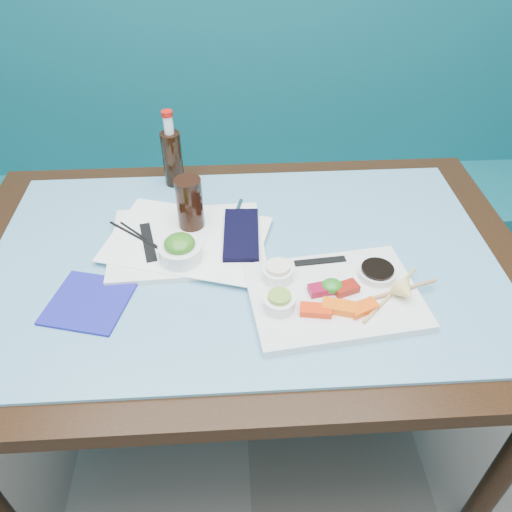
{
  "coord_description": "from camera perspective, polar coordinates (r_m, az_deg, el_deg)",
  "views": [
    {
      "loc": [
        -0.02,
        0.54,
        1.55
      ],
      "look_at": [
        0.03,
        1.4,
        0.8
      ],
      "focal_mm": 35.0,
      "sensor_mm": 36.0,
      "label": 1
    }
  ],
  "objects": [
    {
      "name": "booth_bench",
      "position": [
        2.11,
        -2.22,
        7.01
      ],
      "size": [
        3.0,
        0.56,
        1.17
      ],
      "color": "#0F5660",
      "rests_on": "ground"
    },
    {
      "name": "dining_table",
      "position": [
        1.27,
        -1.4,
        -3.22
      ],
      "size": [
        1.4,
        0.9,
        0.75
      ],
      "color": "black",
      "rests_on": "ground"
    },
    {
      "name": "glass_top",
      "position": [
        1.21,
        -1.47,
        -0.26
      ],
      "size": [
        1.22,
        0.76,
        0.01
      ],
      "primitive_type": "cube",
      "color": "#5C9AB9",
      "rests_on": "dining_table"
    },
    {
      "name": "sashimi_plate",
      "position": [
        1.11,
        8.9,
        -4.56
      ],
      "size": [
        0.4,
        0.31,
        0.02
      ],
      "primitive_type": "cube",
      "rotation": [
        0.0,
        0.0,
        0.12
      ],
      "color": "white",
      "rests_on": "glass_top"
    },
    {
      "name": "salmon_left",
      "position": [
        1.05,
        6.85,
        -6.16
      ],
      "size": [
        0.07,
        0.04,
        0.02
      ],
      "primitive_type": "cube",
      "rotation": [
        0.0,
        0.0,
        -0.16
      ],
      "color": "red",
      "rests_on": "sashimi_plate"
    },
    {
      "name": "salmon_mid",
      "position": [
        1.07,
        9.47,
        -5.79
      ],
      "size": [
        0.08,
        0.05,
        0.02
      ],
      "primitive_type": "cube",
      "rotation": [
        0.0,
        0.0,
        -0.29
      ],
      "color": "#FF5E0A",
      "rests_on": "sashimi_plate"
    },
    {
      "name": "salmon_right",
      "position": [
        1.07,
        12.13,
        -5.85
      ],
      "size": [
        0.07,
        0.05,
        0.02
      ],
      "primitive_type": "cube",
      "rotation": [
        0.0,
        0.0,
        0.44
      ],
      "color": "#FF530A",
      "rests_on": "sashimi_plate"
    },
    {
      "name": "tuna_left",
      "position": [
        1.1,
        7.41,
        -3.8
      ],
      "size": [
        0.06,
        0.04,
        0.02
      ],
      "primitive_type": "cube",
      "rotation": [
        0.0,
        0.0,
        0.19
      ],
      "color": "maroon",
      "rests_on": "sashimi_plate"
    },
    {
      "name": "tuna_right",
      "position": [
        1.11,
        10.22,
        -3.64
      ],
      "size": [
        0.06,
        0.05,
        0.02
      ],
      "primitive_type": "cube",
      "rotation": [
        0.0,
        0.0,
        0.35
      ],
      "color": "maroon",
      "rests_on": "sashimi_plate"
    },
    {
      "name": "seaweed_garnish",
      "position": [
        1.1,
        8.67,
        -3.39
      ],
      "size": [
        0.06,
        0.06,
        0.03
      ],
      "primitive_type": "ellipsoid",
      "rotation": [
        0.0,
        0.0,
        0.35
      ],
      "color": "#23791C",
      "rests_on": "sashimi_plate"
    },
    {
      "name": "ramekin_wasabi",
      "position": [
        1.05,
        2.67,
        -5.36
      ],
      "size": [
        0.09,
        0.09,
        0.03
      ],
      "primitive_type": "cylinder",
      "rotation": [
        0.0,
        0.0,
        0.37
      ],
      "color": "white",
      "rests_on": "sashimi_plate"
    },
    {
      "name": "wasabi_fill",
      "position": [
        1.04,
        2.7,
        -4.62
      ],
      "size": [
        0.05,
        0.05,
        0.01
      ],
      "primitive_type": "cylinder",
      "rotation": [
        0.0,
        0.0,
        0.07
      ],
      "color": "#7BA836",
      "rests_on": "ramekin_wasabi"
    },
    {
      "name": "ramekin_ginger",
      "position": [
        1.12,
        2.49,
        -2.01
      ],
      "size": [
        0.09,
        0.09,
        0.03
      ],
      "primitive_type": "cylinder",
      "rotation": [
        0.0,
        0.0,
        -0.37
      ],
      "color": "white",
      "rests_on": "sashimi_plate"
    },
    {
      "name": "ginger_fill",
      "position": [
        1.1,
        2.52,
        -1.26
      ],
      "size": [
        0.06,
        0.06,
        0.01
      ],
      "primitive_type": "cylinder",
      "rotation": [
        0.0,
        0.0,
        -0.22
      ],
      "color": "#FFEAD1",
      "rests_on": "ramekin_ginger"
    },
    {
      "name": "soy_dish",
      "position": [
        1.16,
        13.64,
        -1.88
      ],
      "size": [
        0.09,
        0.09,
        0.02
      ],
      "primitive_type": "cylinder",
      "rotation": [
        0.0,
        0.0,
        -0.02
      ],
      "color": "white",
      "rests_on": "sashimi_plate"
    },
    {
      "name": "soy_fill",
      "position": [
        1.15,
        13.73,
        -1.44
      ],
      "size": [
        0.1,
        0.1,
        0.01
      ],
      "primitive_type": "cylinder",
      "rotation": [
        0.0,
        0.0,
        -0.42
      ],
      "color": "black",
      "rests_on": "soy_dish"
    },
    {
      "name": "lemon_wedge",
      "position": [
        1.11,
        16.74,
        -3.98
      ],
      "size": [
        0.06,
        0.05,
        0.05
      ],
      "primitive_type": "cone",
      "rotation": [
        1.57,
        0.0,
        0.37
      ],
      "color": "#F1D572",
      "rests_on": "sashimi_plate"
    },
    {
      "name": "chopstick_sleeve",
      "position": [
        1.18,
        7.34,
        -0.58
      ],
      "size": [
        0.12,
        0.03,
        0.0
      ],
      "primitive_type": "cube",
      "rotation": [
        0.0,
        0.0,
        0.09
      ],
      "color": "black",
      "rests_on": "sashimi_plate"
    },
    {
      "name": "wooden_chopstick_a",
      "position": [
        1.12,
        14.64,
        -4.27
      ],
      "size": [
        0.25,
        0.08,
        0.01
      ],
      "primitive_type": "cylinder",
      "rotation": [
        1.57,
        0.0,
        -1.27
      ],
      "color": "#AA7D50",
      "rests_on": "sashimi_plate"
    },
    {
      "name": "wooden_chopstick_b",
      "position": [
        1.12,
        15.12,
        -4.27
      ],
      "size": [
        0.16,
        0.16,
        0.01
      ],
      "primitive_type": "cylinder",
      "rotation": [
        1.57,
        0.0,
        -0.79
      ],
      "color": "tan",
      "rests_on": "sashimi_plate"
    },
    {
      "name": "serving_tray",
      "position": [
        1.26,
        -7.85,
        1.71
      ],
      "size": [
        0.39,
        0.3,
        0.01
      ],
      "primitive_type": "cube",
      "rotation": [
        0.0,
        0.0,
        0.04
      ],
      "color": "white",
      "rests_on": "glass_top"
    },
    {
      "name": "paper_placemat",
      "position": [
        1.25,
        -7.88,
        2.0
      ],
      "size": [
        0.44,
        0.37,
        0.0
      ],
      "primitive_type": "cube",
      "rotation": [
        0.0,
        0.0,
        -0.29
      ],
      "color": "white",
      "rests_on": "serving_tray"
    },
    {
      "name": "seaweed_bowl",
      "position": [
        1.18,
        -8.61,
        0.42
      ],
      "size": [
        0.13,
        0.13,
        0.04
      ],
      "primitive_type": "cylinder",
      "rotation": [
        0.0,
        0.0,
        0.35
      ],
      "color": "white",
      "rests_on": "serving_tray"
    },
    {
      "name": "seaweed_salad",
      "position": [
        1.17,
        -8.74,
        1.42
      ],
      "size": [
        0.09,
        0.09,
        0.04
      ],
      "primitive_type": "ellipsoid",
      "rotation": [
        0.0,
        0.0,
        -0.25
      ],
      "color": "#31741A",
      "rests_on": "seaweed_bowl"
    },
    {
      "name": "cola_glass",
      "position": [
        1.25,
        -7.59,
        5.97
      ],
      "size": [
        0.08,
        0.08,
        0.14
      ],
      "primitive_type": "cylinder",
      "rotation": [
        0.0,
        0.0,
        -0.26
      ],
      "color": "black",
      "rests_on": "serving_tray"
    },
    {
      "name": "navy_pouch",
      "position": [
        1.24,
        -1.7,
        2.49
      ],
      "size": [
        0.1,
        0.2,
        0.02
      ],
      "primitive_type": "cube",
      "rotation": [
        0.0,
        0.0,
        -0.05
      ],
      "color": "black",
      "rests_on": "serving_tray"
    },
    {
      "name": "fork",
      "position": [
        1.33,
        -2.13,
        5.23
      ],
      "size": [
        0.03,
        0.09,
        0.01
      ],
      "primitive_type": "cylinder",
      "rotation": [
        1.57,
        0.0,
        -0.24
      ],
      "color": "white",
      "rests_on": "serving_tray"
    },
    {
      "name": "black_chopstick_a",
      "position": [
        1.26,
        -12.41,
        1.59
      ],
      "size": [
        0.21,
        0.18,
        0.01
      ],
      "primitive_type": "cylinder",
      "rotation": [
        1.57,
        0.0,
        0.87
      ],
      "color": "black",
      "rests_on": "serving_tray"
    },
    {
      "name": "black_chopstick_b",
      "position": [
        1.25,
        -12.05,
        1.6
      ],
      "size": [
        0.17,
        0.17,
        0.01
      ],
      "primitive_type": "cylinder",
      "rotation": [
        1.57,
        0.0,
        0.78
      ],
      "color": "black",
      "rests_on": "serving_tray"
    },
    {
      "name": "tray_sleeve",
      "position": [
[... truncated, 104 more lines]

